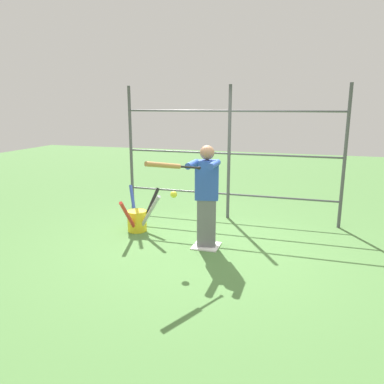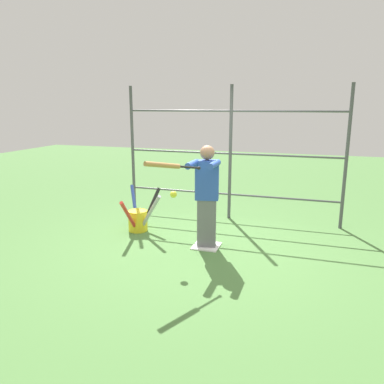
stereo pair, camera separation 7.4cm
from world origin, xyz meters
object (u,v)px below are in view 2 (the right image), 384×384
Objects in this scene: bat_bucket at (139,218)px; softball_in_flight at (173,194)px; baseball_bat_swinging at (167,165)px; batter at (207,194)px.

softball_in_flight is at bearing 138.06° from bat_bucket.
baseball_bat_swinging is 0.57m from softball_in_flight.
softball_in_flight is at bearing 57.51° from batter.
softball_in_flight is at bearing -81.75° from baseball_bat_swinging.
batter is at bearing -108.31° from baseball_bat_swinging.
baseball_bat_swinging is 8.18× the size of softball_in_flight.
batter is 1.47× the size of bat_bucket.
batter is at bearing -122.49° from softball_in_flight.
baseball_bat_swinging is at bearing 71.69° from batter.
batter is at bearing 164.30° from bat_bucket.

